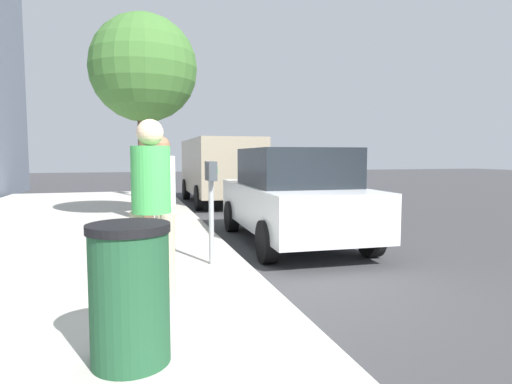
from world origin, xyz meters
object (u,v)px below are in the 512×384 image
Objects in this scene: parked_van_far at (219,167)px; street_tree at (144,70)px; traffic_signal at (153,128)px; parked_sedan_near at (292,195)px; parking_meter at (211,190)px; pedestrian_at_meter at (161,191)px; trash_bin at (130,293)px; pedestrian_bystander at (151,191)px.

parked_van_far is 5.51m from street_tree.
traffic_signal is at bearing 73.01° from parked_van_far.
parked_van_far is (6.98, -0.00, 0.36)m from parked_sedan_near.
street_tree is at bearing 43.83° from parked_sedan_near.
parking_meter is 0.67m from pedestrian_at_meter.
pedestrian_at_meter is at bearing -8.52° from trash_bin.
street_tree is (2.67, 2.56, 2.65)m from parked_sedan_near.
parked_van_far is (8.69, -2.51, 0.08)m from pedestrian_at_meter.
parking_meter reaches higher than trash_bin.
parked_sedan_near is at bearing -0.80° from pedestrian_bystander.
trash_bin is at bearing 165.64° from parked_van_far.
pedestrian_at_meter is at bearing 177.78° from traffic_signal.
street_tree is at bearing 149.21° from parked_van_far.
pedestrian_bystander is 1.63m from trash_bin.
parking_meter is 0.27× the size of parked_van_far.
parked_van_far is at bearing 74.61° from pedestrian_at_meter.
pedestrian_at_meter is 0.48× the size of traffic_signal.
pedestrian_bystander is at bearing 143.86° from parking_meter.
parked_van_far is 2.60m from traffic_signal.
pedestrian_bystander is 0.36× the size of parked_van_far.
trash_bin is at bearing 146.50° from parked_sedan_near.
pedestrian_bystander is (-1.15, 0.84, 0.10)m from parking_meter.
parked_van_far reaches higher than trash_bin.
traffic_signal is at bearing 39.11° from pedestrian_bystander.
traffic_signal is (4.96, -0.42, -0.97)m from street_tree.
traffic_signal is 12.20m from trash_bin.
street_tree is at bearing 40.80° from pedestrian_bystander.
parking_meter is at bearing 168.06° from parked_van_far.
street_tree is 7.64m from trash_bin.
pedestrian_at_meter reaches higher than parked_sedan_near.
pedestrian_at_meter is at bearing -179.26° from street_tree.
traffic_signal is (10.53, -0.54, 1.31)m from pedestrian_bystander.
street_tree reaches higher than pedestrian_at_meter.
parking_meter is 0.76× the size of pedestrian_bystander.
pedestrian_at_meter is at bearing 124.38° from parked_sedan_near.
trash_bin is (-11.37, 2.91, -0.60)m from parked_van_far.
parking_meter is at bearing -1.56° from pedestrian_at_meter.
parking_meter is at bearing 133.39° from parked_sedan_near.
trash_bin is at bearing 177.21° from street_tree.
pedestrian_at_meter is at bearing 87.73° from parking_meter.
pedestrian_bystander reaches higher than parked_sedan_near.
parked_sedan_near is 0.85× the size of parked_van_far.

